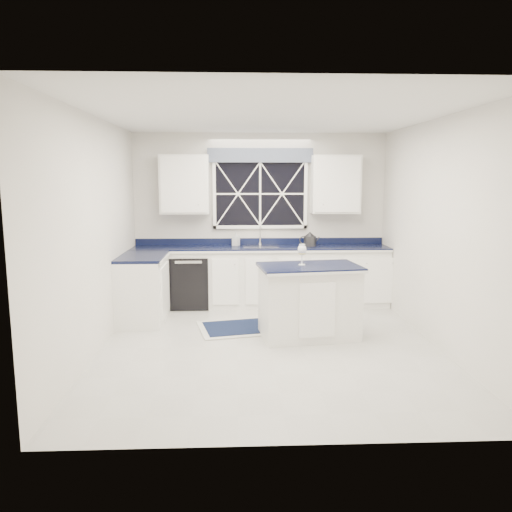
{
  "coord_description": "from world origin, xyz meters",
  "views": [
    {
      "loc": [
        -0.41,
        -5.74,
        2.0
      ],
      "look_at": [
        -0.14,
        0.4,
        1.04
      ],
      "focal_mm": 35.0,
      "sensor_mm": 36.0,
      "label": 1
    }
  ],
  "objects_px": {
    "dishwasher": "(191,281)",
    "kettle": "(310,239)",
    "faucet": "(260,235)",
    "soap_bottle": "(236,239)",
    "wine_glass": "(302,251)",
    "island": "(309,301)"
  },
  "relations": [
    {
      "from": "faucet",
      "to": "soap_bottle",
      "type": "distance_m",
      "value": 0.39
    },
    {
      "from": "island",
      "to": "wine_glass",
      "type": "bearing_deg",
      "value": 155.71
    },
    {
      "from": "kettle",
      "to": "wine_glass",
      "type": "relative_size",
      "value": 1.2
    },
    {
      "from": "dishwasher",
      "to": "kettle",
      "type": "relative_size",
      "value": 2.6
    },
    {
      "from": "dishwasher",
      "to": "island",
      "type": "xyz_separation_m",
      "value": [
        1.62,
        -1.6,
        0.05
      ]
    },
    {
      "from": "faucet",
      "to": "island",
      "type": "relative_size",
      "value": 0.23
    },
    {
      "from": "wine_glass",
      "to": "soap_bottle",
      "type": "height_order",
      "value": "wine_glass"
    },
    {
      "from": "kettle",
      "to": "wine_glass",
      "type": "height_order",
      "value": "wine_glass"
    },
    {
      "from": "island",
      "to": "wine_glass",
      "type": "xyz_separation_m",
      "value": [
        -0.09,
        0.03,
        0.64
      ]
    },
    {
      "from": "faucet",
      "to": "soap_bottle",
      "type": "bearing_deg",
      "value": -173.2
    },
    {
      "from": "dishwasher",
      "to": "kettle",
      "type": "distance_m",
      "value": 1.98
    },
    {
      "from": "faucet",
      "to": "kettle",
      "type": "bearing_deg",
      "value": -11.13
    },
    {
      "from": "dishwasher",
      "to": "soap_bottle",
      "type": "relative_size",
      "value": 3.74
    },
    {
      "from": "kettle",
      "to": "wine_glass",
      "type": "xyz_separation_m",
      "value": [
        -0.34,
        -1.61,
        0.06
      ]
    },
    {
      "from": "wine_glass",
      "to": "faucet",
      "type": "bearing_deg",
      "value": 103.71
    },
    {
      "from": "wine_glass",
      "to": "soap_bottle",
      "type": "xyz_separation_m",
      "value": [
        -0.82,
        1.72,
        -0.06
      ]
    },
    {
      "from": "kettle",
      "to": "soap_bottle",
      "type": "bearing_deg",
      "value": -171.97
    },
    {
      "from": "wine_glass",
      "to": "soap_bottle",
      "type": "bearing_deg",
      "value": 115.47
    },
    {
      "from": "dishwasher",
      "to": "kettle",
      "type": "height_order",
      "value": "kettle"
    },
    {
      "from": "soap_bottle",
      "to": "dishwasher",
      "type": "bearing_deg",
      "value": -168.24
    },
    {
      "from": "kettle",
      "to": "soap_bottle",
      "type": "xyz_separation_m",
      "value": [
        -1.16,
        0.11,
        0.01
      ]
    },
    {
      "from": "dishwasher",
      "to": "island",
      "type": "bearing_deg",
      "value": -44.57
    }
  ]
}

